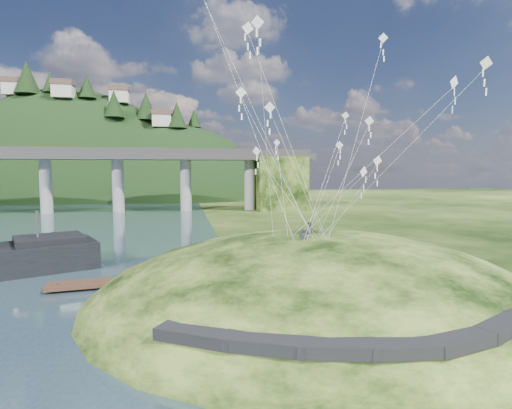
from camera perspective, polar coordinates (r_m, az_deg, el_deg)
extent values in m
plane|color=black|center=(28.65, -5.85, -15.29)|extent=(320.00, 320.00, 0.00)
ellipsoid|color=black|center=(32.61, 8.55, -15.56)|extent=(36.00, 32.00, 13.00)
cube|color=black|center=(20.40, -8.32, -17.84)|extent=(4.32, 3.62, 0.71)
cube|color=black|center=(19.21, 1.41, -19.08)|extent=(4.10, 2.97, 0.61)
cube|color=black|center=(19.15, 11.42, -19.28)|extent=(3.85, 2.37, 0.62)
cube|color=black|center=(20.06, 20.33, -18.48)|extent=(3.62, 1.83, 0.66)
cube|color=black|center=(21.81, 27.12, -16.74)|extent=(3.82, 2.27, 0.68)
cube|color=black|center=(24.30, 31.50, -14.44)|extent=(4.11, 2.97, 0.71)
cylinder|color=gray|center=(101.33, -27.82, 2.50)|extent=(2.60, 2.60, 13.00)
cylinder|color=gray|center=(97.90, -19.11, 2.73)|extent=(2.60, 2.60, 13.00)
cylinder|color=gray|center=(96.86, -9.99, 2.91)|extent=(2.60, 2.60, 13.00)
cylinder|color=gray|center=(98.28, -0.91, 3.02)|extent=(2.60, 2.60, 13.00)
cube|color=black|center=(99.82, 3.35, 3.04)|extent=(12.00, 11.00, 13.00)
ellipsoid|color=black|center=(158.20, -24.46, -1.21)|extent=(96.00, 68.00, 88.00)
ellipsoid|color=black|center=(146.18, -11.70, -2.92)|extent=(76.00, 56.00, 72.00)
cone|color=black|center=(152.09, -29.91, 15.47)|extent=(8.01, 8.01, 10.54)
cone|color=black|center=(149.25, -27.32, 15.27)|extent=(4.97, 4.97, 6.54)
cone|color=black|center=(144.37, -23.02, 15.30)|extent=(5.83, 5.83, 7.67)
cone|color=black|center=(136.96, -19.62, 13.41)|extent=(6.47, 6.47, 8.51)
cone|color=black|center=(142.81, -15.43, 13.42)|extent=(7.13, 7.13, 9.38)
cone|color=black|center=(137.00, -11.25, 12.45)|extent=(6.56, 6.56, 8.63)
cone|color=black|center=(142.61, -8.81, 12.11)|extent=(4.88, 4.88, 6.42)
cube|color=beige|center=(156.31, -31.26, 13.90)|extent=(6.00, 5.00, 4.00)
cube|color=brown|center=(156.78, -31.31, 14.87)|extent=(6.40, 5.40, 1.60)
cube|color=beige|center=(143.48, -25.82, 14.30)|extent=(6.00, 5.00, 4.00)
cube|color=brown|center=(143.96, -25.86, 15.36)|extent=(6.40, 5.40, 1.60)
cube|color=beige|center=(146.18, -18.93, 14.30)|extent=(6.00, 5.00, 4.00)
cube|color=brown|center=(146.65, -18.96, 15.34)|extent=(6.40, 5.40, 1.60)
cube|color=beige|center=(137.84, -13.30, 11.53)|extent=(6.00, 5.00, 4.00)
cube|color=brown|center=(138.18, -13.33, 12.64)|extent=(6.40, 5.40, 1.60)
cube|color=black|center=(45.05, -27.39, -4.41)|extent=(7.74, 7.21, 0.62)
cylinder|color=#2D2B2B|center=(44.75, -28.77, -2.80)|extent=(0.25, 0.25, 3.09)
cube|color=#361E16|center=(36.60, -17.74, -10.29)|extent=(13.07, 3.71, 0.32)
cylinder|color=#361E16|center=(37.06, -26.47, -10.76)|extent=(0.28, 0.28, 0.92)
cylinder|color=#361E16|center=(36.76, -22.12, -10.73)|extent=(0.28, 0.28, 0.92)
cylinder|color=#361E16|center=(36.66, -17.73, -10.64)|extent=(0.28, 0.28, 0.92)
cylinder|color=#361E16|center=(36.77, -13.35, -10.49)|extent=(0.28, 0.28, 0.92)
cylinder|color=#361E16|center=(37.09, -9.01, -10.28)|extent=(0.28, 0.28, 0.92)
imported|color=#252732|center=(28.83, 6.72, -3.42)|extent=(0.63, 0.47, 1.55)
imported|color=#252732|center=(30.85, 7.49, -2.43)|extent=(0.96, 0.76, 1.92)
cube|color=white|center=(30.96, 26.45, 15.35)|extent=(0.82, 0.35, 0.85)
cube|color=white|center=(30.85, 26.40, 14.24)|extent=(0.11, 0.08, 0.50)
cube|color=white|center=(30.75, 26.35, 13.12)|extent=(0.11, 0.08, 0.50)
cube|color=white|center=(30.67, 26.31, 12.00)|extent=(0.11, 0.08, 0.50)
cube|color=white|center=(29.75, 30.03, 17.10)|extent=(0.82, 0.30, 0.79)
cube|color=white|center=(29.63, 29.98, 16.00)|extent=(0.11, 0.04, 0.48)
cube|color=white|center=(29.51, 29.93, 14.90)|extent=(0.11, 0.04, 0.48)
cube|color=white|center=(29.41, 29.87, 13.79)|extent=(0.11, 0.04, 0.48)
cube|color=white|center=(39.92, 3.00, 8.82)|extent=(0.57, 0.47, 0.68)
cube|color=white|center=(39.90, 3.00, 8.11)|extent=(0.09, 0.05, 0.41)
cube|color=white|center=(39.87, 2.99, 7.40)|extent=(0.09, 0.05, 0.41)
cube|color=white|center=(39.85, 2.99, 6.69)|extent=(0.09, 0.05, 0.41)
cube|color=white|center=(25.54, 15.12, 4.53)|extent=(0.62, 0.36, 0.68)
cube|color=white|center=(25.54, 15.09, 3.44)|extent=(0.08, 0.07, 0.40)
cube|color=white|center=(25.56, 15.07, 2.36)|extent=(0.08, 0.07, 0.40)
cube|color=white|center=(25.58, 15.04, 1.27)|extent=(0.08, 0.07, 0.40)
cube|color=white|center=(31.87, 17.72, 21.73)|extent=(0.61, 0.35, 0.66)
cube|color=white|center=(31.74, 17.69, 20.90)|extent=(0.09, 0.04, 0.39)
cube|color=white|center=(31.61, 17.67, 20.07)|extent=(0.09, 0.04, 0.39)
cube|color=white|center=(31.49, 17.64, 19.23)|extent=(0.09, 0.04, 0.39)
cube|color=white|center=(24.80, -1.19, 23.89)|extent=(0.69, 0.23, 0.67)
cube|color=white|center=(24.64, -1.19, 22.81)|extent=(0.09, 0.05, 0.40)
cube|color=white|center=(24.50, -1.19, 21.72)|extent=(0.09, 0.05, 0.40)
cube|color=white|center=(24.36, -1.18, 20.62)|extent=(0.09, 0.05, 0.40)
cube|color=white|center=(41.24, 11.83, 8.28)|extent=(0.64, 0.59, 0.80)
cube|color=white|center=(41.21, 11.82, 7.47)|extent=(0.11, 0.06, 0.48)
cube|color=white|center=(41.19, 11.80, 6.65)|extent=(0.11, 0.06, 0.48)
cube|color=white|center=(41.17, 11.79, 5.83)|extent=(0.11, 0.06, 0.48)
cube|color=white|center=(22.68, 0.22, 24.59)|extent=(0.65, 0.31, 0.68)
cube|color=white|center=(22.52, 0.22, 23.41)|extent=(0.09, 0.03, 0.40)
cube|color=white|center=(22.37, 0.22, 22.21)|extent=(0.09, 0.03, 0.40)
cube|color=white|center=(22.23, 0.22, 21.00)|extent=(0.09, 0.03, 0.40)
cube|color=white|center=(26.62, 16.97, 6.00)|extent=(0.67, 0.20, 0.66)
cube|color=white|center=(26.61, 16.95, 4.97)|extent=(0.08, 0.06, 0.39)
cube|color=white|center=(26.61, 16.92, 3.94)|extent=(0.08, 0.06, 0.39)
cube|color=white|center=(26.62, 16.90, 2.90)|extent=(0.08, 0.06, 0.39)
cube|color=white|center=(33.30, 15.89, 11.40)|extent=(0.77, 0.28, 0.75)
cube|color=white|center=(33.24, 15.86, 10.46)|extent=(0.10, 0.04, 0.45)
cube|color=white|center=(33.19, 15.84, 9.52)|extent=(0.10, 0.04, 0.45)
cube|color=white|center=(33.15, 15.82, 8.58)|extent=(0.10, 0.04, 0.45)
cube|color=white|center=(25.74, 1.98, 13.71)|extent=(0.68, 0.26, 0.69)
cube|color=white|center=(25.67, 1.97, 12.61)|extent=(0.09, 0.02, 0.41)
cube|color=white|center=(25.61, 1.97, 11.50)|extent=(0.09, 0.02, 0.41)
cube|color=white|center=(25.56, 1.97, 10.38)|extent=(0.09, 0.02, 0.41)
cube|color=white|center=(37.80, 12.66, 12.31)|extent=(0.72, 0.28, 0.69)
cube|color=white|center=(37.74, 12.64, 11.54)|extent=(0.09, 0.04, 0.42)
cube|color=white|center=(37.69, 12.63, 10.78)|extent=(0.09, 0.04, 0.42)
cube|color=white|center=(37.64, 12.61, 10.01)|extent=(0.09, 0.04, 0.42)
cube|color=white|center=(31.61, -2.17, 15.70)|extent=(0.85, 0.21, 0.84)
cube|color=white|center=(31.50, -2.17, 14.63)|extent=(0.11, 0.03, 0.49)
cube|color=white|center=(31.41, -2.16, 13.55)|extent=(0.11, 0.03, 0.49)
cube|color=white|center=(31.32, -2.16, 12.47)|extent=(0.11, 0.03, 0.49)
cube|color=white|center=(32.86, 0.06, 7.61)|extent=(0.53, 0.63, 0.75)
cube|color=white|center=(32.84, 0.06, 6.64)|extent=(0.10, 0.07, 0.45)
cube|color=white|center=(32.83, 0.06, 5.68)|extent=(0.10, 0.07, 0.45)
cube|color=white|center=(32.83, 0.06, 4.71)|extent=(0.10, 0.07, 0.45)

